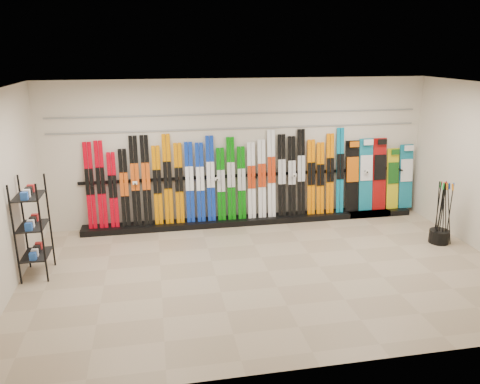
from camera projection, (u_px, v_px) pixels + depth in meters
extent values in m
plane|color=#9D886C|center=(269.00, 271.00, 7.82)|extent=(8.00, 8.00, 0.00)
plane|color=beige|center=(241.00, 152.00, 9.72)|extent=(8.00, 0.00, 8.00)
plane|color=silver|center=(272.00, 88.00, 6.93)|extent=(8.00, 8.00, 0.00)
cube|color=black|center=(253.00, 220.00, 9.98)|extent=(8.00, 0.40, 0.12)
cube|color=#C00012|center=(90.00, 186.00, 9.19)|extent=(0.17, 0.24, 1.72)
cube|color=#C00012|center=(101.00, 185.00, 9.22)|extent=(0.17, 0.24, 1.73)
cube|color=#C00012|center=(113.00, 190.00, 9.28)|extent=(0.17, 0.21, 1.50)
cube|color=black|center=(124.00, 188.00, 9.32)|extent=(0.17, 0.22, 1.56)
cube|color=black|center=(135.00, 181.00, 9.33)|extent=(0.17, 0.25, 1.81)
cube|color=black|center=(146.00, 181.00, 9.37)|extent=(0.17, 0.25, 1.81)
cube|color=#D17500|center=(157.00, 185.00, 9.43)|extent=(0.17, 0.22, 1.60)
cube|color=#D17500|center=(168.00, 179.00, 9.45)|extent=(0.17, 0.25, 1.82)
cube|color=#D17500|center=(179.00, 183.00, 9.50)|extent=(0.17, 0.23, 1.64)
cube|color=#0E2FA0|center=(190.00, 183.00, 9.54)|extent=(0.17, 0.23, 1.65)
cube|color=#0E2FA0|center=(200.00, 183.00, 9.58)|extent=(0.17, 0.22, 1.63)
cube|color=#0E2FA0|center=(211.00, 179.00, 9.61)|extent=(0.17, 0.24, 1.76)
cube|color=#076E08|center=(221.00, 184.00, 9.66)|extent=(0.17, 0.21, 1.51)
cube|color=#076E08|center=(231.00, 179.00, 9.68)|extent=(0.17, 0.24, 1.72)
cube|color=#076E08|center=(242.00, 183.00, 9.74)|extent=(0.17, 0.21, 1.52)
cube|color=white|center=(251.00, 181.00, 9.77)|extent=(0.17, 0.22, 1.59)
cube|color=white|center=(262.00, 179.00, 9.81)|extent=(0.17, 0.23, 1.64)
cube|color=white|center=(271.00, 174.00, 9.83)|extent=(0.17, 0.25, 1.83)
cube|color=black|center=(282.00, 176.00, 9.87)|extent=(0.17, 0.24, 1.74)
cube|color=black|center=(292.00, 176.00, 9.92)|extent=(0.17, 0.23, 1.69)
cube|color=black|center=(301.00, 173.00, 9.94)|extent=(0.17, 0.25, 1.83)
cube|color=orange|center=(311.00, 177.00, 10.00)|extent=(0.17, 0.22, 1.60)
cube|color=orange|center=(320.00, 178.00, 10.04)|extent=(0.17, 0.21, 1.54)
cube|color=orange|center=(330.00, 174.00, 10.07)|extent=(0.17, 0.24, 1.72)
cube|color=#096D92|center=(340.00, 171.00, 10.10)|extent=(0.17, 0.25, 1.83)
cube|color=black|center=(352.00, 176.00, 10.20)|extent=(0.30, 0.24, 1.55)
cube|color=#14728C|center=(366.00, 175.00, 10.25)|extent=(0.31, 0.24, 1.58)
cube|color=#990C0C|center=(379.00, 174.00, 10.31)|extent=(0.31, 0.24, 1.58)
cube|color=gold|center=(393.00, 179.00, 10.39)|extent=(0.27, 0.21, 1.34)
cube|color=#14728C|center=(406.00, 176.00, 10.44)|extent=(0.31, 0.22, 1.42)
cube|color=black|center=(33.00, 228.00, 7.47)|extent=(0.40, 0.60, 1.63)
cylinder|color=black|center=(439.00, 236.00, 8.93)|extent=(0.37, 0.37, 0.25)
cylinder|color=black|center=(442.00, 212.00, 8.81)|extent=(0.13, 0.15, 1.17)
cylinder|color=black|center=(449.00, 214.00, 8.69)|extent=(0.15, 0.14, 1.17)
cylinder|color=black|center=(446.00, 213.00, 8.75)|extent=(0.14, 0.08, 1.17)
cylinder|color=black|center=(440.00, 213.00, 8.74)|extent=(0.03, 0.02, 1.18)
cylinder|color=black|center=(437.00, 211.00, 8.85)|extent=(0.10, 0.15, 1.17)
cylinder|color=black|center=(440.00, 212.00, 8.80)|extent=(0.03, 0.03, 1.18)
cylinder|color=black|center=(449.00, 213.00, 8.75)|extent=(0.03, 0.03, 1.18)
cylinder|color=black|center=(437.00, 211.00, 8.85)|extent=(0.07, 0.04, 1.18)
cylinder|color=black|center=(440.00, 213.00, 8.77)|extent=(0.14, 0.03, 1.18)
cylinder|color=black|center=(443.00, 214.00, 8.73)|extent=(0.10, 0.08, 1.18)
cube|color=gray|center=(241.00, 128.00, 9.56)|extent=(7.60, 0.02, 0.03)
cube|color=gray|center=(241.00, 114.00, 9.47)|extent=(7.60, 0.02, 0.03)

